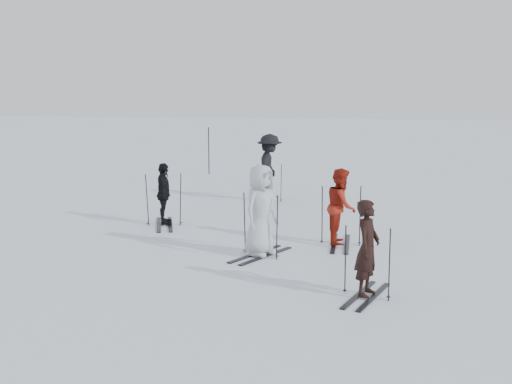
# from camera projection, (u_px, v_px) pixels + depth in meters

# --- Properties ---
(ground) EXTENTS (120.00, 120.00, 0.00)m
(ground) POSITION_uv_depth(u_px,v_px,m) (247.00, 246.00, 13.64)
(ground) COLOR silver
(ground) RESTS_ON ground
(skier_near_dark) EXTENTS (0.51, 0.65, 1.54)m
(skier_near_dark) POSITION_uv_depth(u_px,v_px,m) (367.00, 250.00, 10.17)
(skier_near_dark) COLOR black
(skier_near_dark) RESTS_ON ground
(skier_red) EXTENTS (0.63, 0.80, 1.61)m
(skier_red) POSITION_uv_depth(u_px,v_px,m) (341.00, 207.00, 13.62)
(skier_red) COLOR maroon
(skier_red) RESTS_ON ground
(skier_grey) EXTENTS (0.90, 1.04, 1.81)m
(skier_grey) POSITION_uv_depth(u_px,v_px,m) (261.00, 211.00, 12.69)
(skier_grey) COLOR #B5BAC0
(skier_grey) RESTS_ON ground
(skier_uphill_left) EXTENTS (0.64, 0.95, 1.50)m
(skier_uphill_left) POSITION_uv_depth(u_px,v_px,m) (164.00, 195.00, 15.59)
(skier_uphill_left) COLOR black
(skier_uphill_left) RESTS_ON ground
(skier_uphill_far) EXTENTS (0.78, 1.30, 1.97)m
(skier_uphill_far) POSITION_uv_depth(u_px,v_px,m) (269.00, 168.00, 18.92)
(skier_uphill_far) COLOR black
(skier_uphill_far) RESTS_ON ground
(skis_near_dark) EXTENTS (1.80, 1.29, 1.19)m
(skis_near_dark) POSITION_uv_depth(u_px,v_px,m) (367.00, 261.00, 10.20)
(skis_near_dark) COLOR black
(skis_near_dark) RESTS_ON ground
(skis_red) EXTENTS (1.82, 1.00, 1.31)m
(skis_red) POSITION_uv_depth(u_px,v_px,m) (341.00, 214.00, 13.65)
(skis_red) COLOR black
(skis_red) RESTS_ON ground
(skis_grey) EXTENTS (2.01, 1.61, 1.29)m
(skis_grey) POSITION_uv_depth(u_px,v_px,m) (261.00, 224.00, 12.73)
(skis_grey) COLOR black
(skis_grey) RESTS_ON ground
(skis_uphill_left) EXTENTS (2.02, 1.50, 1.32)m
(skis_uphill_left) POSITION_uv_depth(u_px,v_px,m) (164.00, 199.00, 15.60)
(skis_uphill_left) COLOR black
(skis_uphill_left) RESTS_ON ground
(skis_uphill_far) EXTENTS (1.59, 0.89, 1.14)m
(skis_uphill_far) POSITION_uv_depth(u_px,v_px,m) (269.00, 182.00, 18.99)
(skis_uphill_far) COLOR black
(skis_uphill_far) RESTS_ON ground
(piste_marker) EXTENTS (0.04, 0.04, 1.84)m
(piste_marker) POSITION_uv_depth(u_px,v_px,m) (209.00, 151.00, 25.02)
(piste_marker) COLOR black
(piste_marker) RESTS_ON ground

